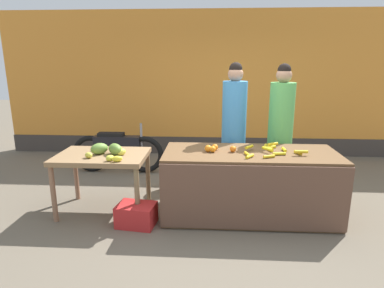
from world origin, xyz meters
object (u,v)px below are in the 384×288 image
Objects in this scene: vendor_woman_blue_shirt at (234,130)px; produce_crate at (136,215)px; vendor_woman_green_shirt at (280,131)px; parked_motorcycle at (118,150)px; produce_sack at (173,172)px.

vendor_woman_blue_shirt reaches higher than produce_crate.
vendor_woman_green_shirt is (0.64, -0.01, -0.01)m from vendor_woman_blue_shirt.
vendor_woman_blue_shirt is 2.18m from parked_motorcycle.
vendor_woman_blue_shirt is at bearing 41.36° from produce_crate.
vendor_woman_green_shirt reaches higher than parked_motorcycle.
vendor_woman_green_shirt is at bearing -1.28° from vendor_woman_blue_shirt.
parked_motorcycle is 2.90× the size of produce_sack.
produce_sack reaches higher than produce_crate.
parked_motorcycle is 2.04m from produce_crate.
vendor_woman_blue_shirt is 1.78m from produce_crate.
vendor_woman_green_shirt is 1.17× the size of parked_motorcycle.
produce_crate is at bearing -138.64° from vendor_woman_blue_shirt.
parked_motorcycle is 3.64× the size of produce_crate.
vendor_woman_green_shirt is 2.77m from parked_motorcycle.
vendor_woman_green_shirt is at bearing 29.37° from produce_crate.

